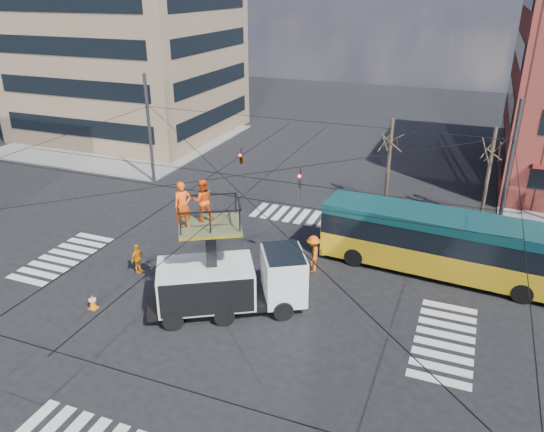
{
  "coord_description": "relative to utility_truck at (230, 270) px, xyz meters",
  "views": [
    {
      "loc": [
        9.95,
        -19.58,
        13.66
      ],
      "look_at": [
        1.18,
        2.67,
        3.16
      ],
      "focal_mm": 35.0,
      "sensor_mm": 36.0,
      "label": 1
    }
  ],
  "objects": [
    {
      "name": "traffic_cone",
      "position": [
        -5.91,
        -2.28,
        -1.7
      ],
      "size": [
        0.36,
        0.36,
        0.71
      ],
      "primitive_type": "cone",
      "color": "orange",
      "rests_on": "ground"
    },
    {
      "name": "overhead_network",
      "position": [
        -0.76,
        1.58,
        2.23
      ],
      "size": [
        24.24,
        24.24,
        8.0
      ],
      "color": "#2D2D30",
      "rests_on": "ground"
    },
    {
      "name": "sidewalk_nw",
      "position": [
        -21.69,
        22.17,
        -2.0
      ],
      "size": [
        18.0,
        18.0,
        0.12
      ],
      "primitive_type": "cube",
      "color": "slate",
      "rests_on": "ground"
    },
    {
      "name": "flagger",
      "position": [
        2.41,
        4.72,
        -1.07
      ],
      "size": [
        1.0,
        1.41,
        1.99
      ],
      "primitive_type": "imported",
      "rotation": [
        0.0,
        0.0,
        -1.35
      ],
      "color": "#D0570D",
      "rests_on": "ground"
    },
    {
      "name": "tree_b",
      "position": [
        10.31,
        14.67,
        2.57
      ],
      "size": [
        2.0,
        2.0,
        6.0
      ],
      "color": "#382B21",
      "rests_on": "ground"
    },
    {
      "name": "crosswalks",
      "position": [
        -0.69,
        1.17,
        -2.05
      ],
      "size": [
        22.4,
        22.4,
        0.02
      ],
      "primitive_type": null,
      "color": "silver",
      "rests_on": "ground"
    },
    {
      "name": "tree_a",
      "position": [
        4.31,
        14.67,
        2.57
      ],
      "size": [
        2.0,
        2.0,
        6.0
      ],
      "color": "#382B21",
      "rests_on": "ground"
    },
    {
      "name": "utility_truck",
      "position": [
        0.0,
        0.0,
        0.0
      ],
      "size": [
        7.21,
        5.51,
        6.36
      ],
      "rotation": [
        0.0,
        0.0,
        0.53
      ],
      "color": "black",
      "rests_on": "ground"
    },
    {
      "name": "ground",
      "position": [
        -0.69,
        1.17,
        -2.06
      ],
      "size": [
        120.0,
        120.0,
        0.0
      ],
      "primitive_type": "plane",
      "color": "black",
      "rests_on": "ground"
    },
    {
      "name": "city_bus",
      "position": [
        8.69,
        6.91,
        -0.33
      ],
      "size": [
        12.73,
        3.59,
        3.2
      ],
      "rotation": [
        0.0,
        0.0,
        -0.08
      ],
      "color": "gold",
      "rests_on": "ground"
    },
    {
      "name": "worker_ground",
      "position": [
        -5.9,
        1.3,
        -1.26
      ],
      "size": [
        0.4,
        0.93,
        1.59
      ],
      "primitive_type": "imported",
      "rotation": [
        0.0,
        0.0,
        1.56
      ],
      "color": "orange",
      "rests_on": "ground"
    }
  ]
}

